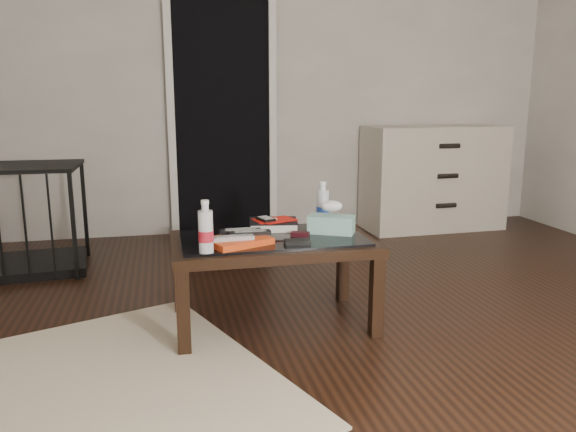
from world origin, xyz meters
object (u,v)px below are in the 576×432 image
textbook (273,225)px  pet_crate (13,237)px  coffee_table (273,249)px  dresser (433,178)px  water_bottle_left (206,226)px  water_bottle_right (323,203)px  tissue_box (331,224)px

textbook → pet_crate: bearing=153.7°
coffee_table → dresser: bearing=45.4°
coffee_table → pet_crate: pet_crate is taller
coffee_table → water_bottle_left: size_ratio=4.20×
dresser → textbook: dresser is taller
coffee_table → water_bottle_left: 0.45m
coffee_table → pet_crate: size_ratio=1.04×
water_bottle_right → water_bottle_left: bearing=-147.0°
water_bottle_left → water_bottle_right: same height
pet_crate → dresser: bearing=3.6°
pet_crate → water_bottle_right: 2.14m
pet_crate → tissue_box: pet_crate is taller
tissue_box → textbook: bearing=178.1°
water_bottle_right → pet_crate: bearing=150.3°
pet_crate → textbook: size_ratio=3.83×
dresser → pet_crate: dresser is taller
pet_crate → water_bottle_left: pet_crate is taller
water_bottle_right → tissue_box: size_ratio=1.03×
pet_crate → water_bottle_right: pet_crate is taller
coffee_table → dresser: 2.56m
tissue_box → water_bottle_left: bearing=-133.2°
water_bottle_left → water_bottle_right: size_ratio=1.00×
dresser → water_bottle_left: size_ratio=5.11×
pet_crate → water_bottle_left: 1.92m
dresser → water_bottle_right: bearing=-134.5°
textbook → tissue_box: 0.31m
coffee_table → textbook: size_ratio=4.00×
dresser → tissue_box: bearing=-131.3°
water_bottle_left → textbook: bearing=45.2°
dresser → coffee_table: bearing=-136.5°
pet_crate → water_bottle_right: (1.84, -1.05, 0.35)m
dresser → pet_crate: (-3.31, -0.56, -0.22)m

